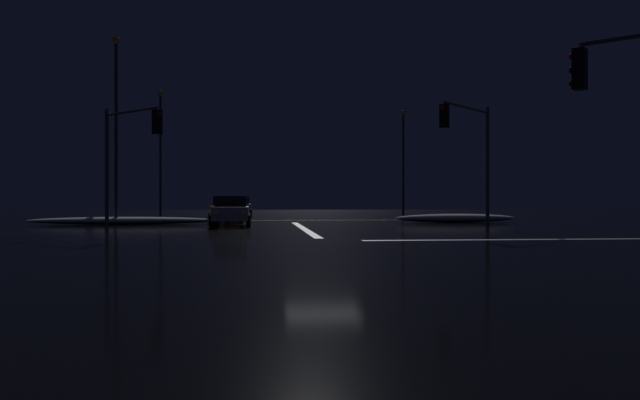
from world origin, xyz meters
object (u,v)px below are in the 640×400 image
(sedan_silver, at_px, (231,211))
(streetlamp_left_far, at_px, (160,145))
(traffic_signal_nw, at_px, (128,144))
(sedan_blue, at_px, (231,208))
(sedan_gray, at_px, (239,207))
(streetlamp_left_near, at_px, (116,118))
(traffic_signal_ne, at_px, (470,141))
(streetlamp_right_far, at_px, (403,155))
(sedan_orange, at_px, (227,209))

(sedan_silver, relative_size, streetlamp_left_far, 0.43)
(traffic_signal_nw, bearing_deg, streetlamp_left_far, 94.93)
(sedan_blue, distance_m, streetlamp_left_far, 10.89)
(traffic_signal_nw, bearing_deg, sedan_silver, 41.28)
(sedan_gray, distance_m, streetlamp_left_near, 15.80)
(sedan_gray, bearing_deg, traffic_signal_ne, -60.29)
(traffic_signal_nw, height_order, streetlamp_left_far, streetlamp_left_far)
(traffic_signal_nw, xyz_separation_m, traffic_signal_ne, (15.90, -0.16, 0.28))
(sedan_silver, relative_size, traffic_signal_nw, 0.76)
(traffic_signal_ne, distance_m, streetlamp_left_far, 28.83)
(traffic_signal_ne, height_order, streetlamp_left_far, streetlamp_left_far)
(streetlamp_right_far, xyz_separation_m, streetlamp_left_near, (-19.93, -16.00, 0.80))
(traffic_signal_ne, xyz_separation_m, streetlamp_right_far, (2.09, 22.59, 0.92))
(sedan_orange, xyz_separation_m, traffic_signal_ne, (11.90, -9.68, 3.39))
(streetlamp_left_near, bearing_deg, streetlamp_right_far, 38.76)
(traffic_signal_ne, bearing_deg, streetlamp_left_far, 128.28)
(sedan_silver, bearing_deg, sedan_blue, 92.54)
(sedan_orange, bearing_deg, streetlamp_right_far, 42.69)
(sedan_gray, bearing_deg, streetlamp_right_far, 10.27)
(sedan_orange, relative_size, streetlamp_right_far, 0.49)
(sedan_silver, height_order, sedan_gray, same)
(streetlamp_right_far, xyz_separation_m, streetlamp_left_far, (-19.93, 0.00, 0.66))
(sedan_orange, height_order, streetlamp_left_far, streetlamp_left_far)
(sedan_orange, height_order, sedan_gray, same)
(sedan_gray, distance_m, streetlamp_left_far, 8.42)
(streetlamp_right_far, bearing_deg, streetlamp_left_far, 180.00)
(sedan_silver, xyz_separation_m, traffic_signal_ne, (11.43, -4.08, 3.39))
(sedan_gray, distance_m, traffic_signal_ne, 23.43)
(sedan_orange, distance_m, streetlamp_left_far, 15.05)
(sedan_orange, distance_m, sedan_blue, 5.23)
(sedan_blue, distance_m, traffic_signal_ne, 19.39)
(traffic_signal_nw, relative_size, streetlamp_right_far, 0.64)
(streetlamp_right_far, distance_m, streetlamp_left_near, 25.57)
(traffic_signal_nw, bearing_deg, traffic_signal_ne, -0.58)
(sedan_orange, bearing_deg, sedan_silver, -85.19)
(sedan_silver, distance_m, sedan_gray, 16.05)
(sedan_silver, height_order, streetlamp_right_far, streetlamp_right_far)
(traffic_signal_ne, bearing_deg, sedan_gray, 119.71)
(streetlamp_right_far, bearing_deg, sedan_gray, -169.73)
(sedan_orange, distance_m, streetlamp_left_near, 8.41)
(sedan_gray, distance_m, traffic_signal_nw, 20.69)
(sedan_gray, height_order, streetlamp_left_near, streetlamp_left_near)
(sedan_orange, xyz_separation_m, sedan_blue, (-0.01, 5.23, 0.00))
(traffic_signal_nw, height_order, streetlamp_right_far, streetlamp_right_far)
(sedan_blue, bearing_deg, traffic_signal_ne, -51.39)
(sedan_orange, xyz_separation_m, streetlamp_right_far, (14.00, 12.91, 4.31))
(streetlamp_left_far, bearing_deg, sedan_orange, -65.33)
(sedan_blue, xyz_separation_m, sedan_gray, (0.42, 5.22, 0.00))
(sedan_orange, bearing_deg, traffic_signal_ne, -39.13)
(sedan_blue, xyz_separation_m, streetlamp_left_near, (-5.92, -8.32, 5.11))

